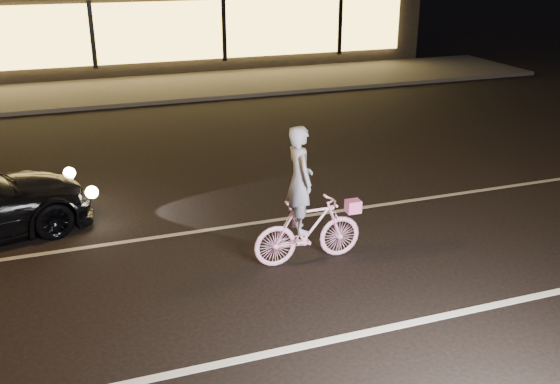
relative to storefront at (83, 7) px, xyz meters
name	(u,v)px	position (x,y,z in m)	size (l,w,h in m)	color
ground	(184,299)	(0.00, -18.97, -2.15)	(90.00, 90.00, 0.00)	black
lane_stripe_near	(210,366)	(0.00, -20.47, -2.14)	(60.00, 0.12, 0.01)	silver
lane_stripe_far	(159,237)	(0.00, -16.97, -2.14)	(60.00, 0.10, 0.01)	gray
sidewalk	(102,92)	(0.00, -5.97, -2.09)	(30.00, 4.00, 0.12)	#383533
storefront	(83,7)	(0.00, 0.00, 0.00)	(25.40, 8.42, 4.20)	black
cyclist	(306,215)	(1.91, -18.51, -1.41)	(1.65, 0.57, 2.08)	#FF50B0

